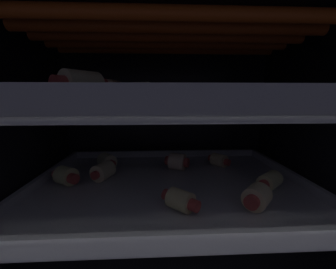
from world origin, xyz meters
The scene contains 24 objects.
ground_plane centered at (0.00, 0.00, -0.60)cm, with size 54.40×43.69×1.20cm, color black.
oven_wall_back centered at (0.00, 21.25, 17.42)cm, with size 54.40×1.20×34.84cm, color black.
oven_wall_left centered at (-26.60, 0.00, 17.42)cm, with size 1.20×41.29×34.84cm, color black.
oven_wall_right centered at (26.60, 0.00, 17.42)cm, with size 1.20×41.29×34.84cm, color black.
oven_ceiling centered at (0.00, 0.00, 35.44)cm, with size 54.40×43.69×1.20cm, color black.
heating_element centered at (0.00, 0.00, 32.53)cm, with size 41.60×19.85×1.68cm.
oven_rack_lower centered at (0.00, 0.00, 7.68)cm, with size 49.52×40.46×0.60cm.
baking_tray_lower centered at (0.00, 0.00, 8.51)cm, with size 44.82×31.39×2.20cm.
pig_in_blanket_lower_0 centered at (1.92, 6.13, 10.40)cm, with size 5.00×4.28×3.36cm.
pig_in_blanket_lower_1 centered at (-17.64, -0.25, 10.25)cm, with size 5.28×4.16×3.07cm.
pig_in_blanket_lower_2 centered at (11.01, 7.81, 10.03)cm, with size 4.24×4.61×2.62cm.
pig_in_blanket_lower_3 centered at (-11.91, 1.86, 10.26)cm, with size 4.21×5.25×3.09cm.
pig_in_blanket_lower_4 centered at (16.02, -3.31, 10.07)cm, with size 5.06×4.51×2.71cm.
pig_in_blanket_lower_5 centered at (11.19, -8.81, 10.32)cm, with size 4.54×4.57×3.20cm.
pig_in_blanket_lower_6 centered at (0.92, -8.72, 10.07)cm, with size 5.05×4.77×2.71cm.
pig_in_blanket_lower_7 centered at (-12.63, 7.66, 10.24)cm, with size 4.36×4.78×3.05cm.
oven_rack_upper centered at (0.00, 0.00, 21.79)cm, with size 49.55×40.46×0.63cm.
baking_tray_upper centered at (0.00, 0.00, 22.82)cm, with size 44.82×31.39×2.66cm.
pig_in_blanket_upper_0 centered at (-9.45, 1.85, 24.71)cm, with size 3.58×5.82×2.93cm.
pig_in_blanket_upper_1 centered at (-0.23, 11.42, 24.75)cm, with size 3.10×5.18×3.01cm.
pig_in_blanket_upper_2 centered at (10.22, 11.35, 24.53)cm, with size 4.68×3.66×2.56cm.
pig_in_blanket_upper_3 centered at (17.89, 3.52, 24.47)cm, with size 3.94×5.40×2.44cm.
pig_in_blanket_upper_4 centered at (-9.84, -11.24, 24.74)cm, with size 4.84×5.72×2.99cm.
pig_in_blanket_upper_5 centered at (-4.97, 4.22, 24.63)cm, with size 5.34×4.07×2.76cm.
Camera 1 is at (-1.91, -33.39, 23.74)cm, focal length 21.80 mm.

